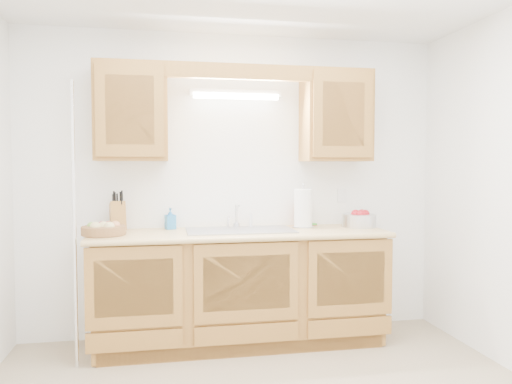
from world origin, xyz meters
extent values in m
cube|color=white|center=(0.00, 1.50, 1.25)|extent=(3.50, 0.02, 2.50)
cube|color=white|center=(0.00, -1.50, 1.25)|extent=(3.50, 0.02, 2.50)
cube|color=#A97131|center=(0.00, 1.20, 0.44)|extent=(2.20, 0.60, 0.86)
cube|color=#D8B771|center=(0.00, 1.19, 0.88)|extent=(2.30, 0.63, 0.04)
cube|color=#A97131|center=(-0.83, 1.33, 1.83)|extent=(0.55, 0.33, 0.75)
cube|color=#A97131|center=(0.83, 1.33, 1.83)|extent=(0.55, 0.33, 0.75)
cube|color=#A97131|center=(0.00, 1.19, 2.14)|extent=(2.20, 0.05, 0.12)
cylinder|color=white|center=(0.00, 1.40, 1.98)|extent=(0.70, 0.05, 0.05)
cube|color=white|center=(0.00, 1.43, 2.01)|extent=(0.76, 0.06, 0.05)
cube|color=#9E9EA3|center=(0.00, 1.21, 0.90)|extent=(0.84, 0.46, 0.01)
cube|color=#9E9EA3|center=(-0.21, 1.21, 0.82)|extent=(0.39, 0.40, 0.16)
cube|color=#9E9EA3|center=(0.21, 1.21, 0.82)|extent=(0.39, 0.40, 0.16)
cylinder|color=silver|center=(0.00, 1.41, 0.92)|extent=(0.06, 0.06, 0.04)
cylinder|color=silver|center=(0.00, 1.41, 1.00)|extent=(0.02, 0.02, 0.16)
cylinder|color=silver|center=(0.00, 1.35, 1.09)|extent=(0.02, 0.12, 0.02)
cylinder|color=white|center=(0.12, 1.41, 0.96)|extent=(0.03, 0.03, 0.12)
cylinder|color=silver|center=(-1.20, 0.94, 1.00)|extent=(0.03, 0.03, 2.00)
cube|color=white|center=(0.95, 1.49, 1.15)|extent=(0.08, 0.01, 0.12)
cylinder|color=olive|center=(-1.03, 1.14, 0.94)|extent=(0.39, 0.39, 0.06)
sphere|color=#D8C67F|center=(-1.08, 1.11, 0.96)|extent=(0.08, 0.08, 0.08)
sphere|color=#D8C67F|center=(-0.99, 1.10, 0.96)|extent=(0.08, 0.08, 0.08)
sphere|color=tan|center=(-0.95, 1.18, 0.96)|extent=(0.07, 0.07, 0.07)
sphere|color=#AA131E|center=(-1.05, 1.20, 0.96)|extent=(0.07, 0.07, 0.07)
sphere|color=#72A53F|center=(-1.12, 1.17, 0.96)|extent=(0.07, 0.07, 0.07)
sphere|color=#D8C67F|center=(-1.03, 1.14, 0.96)|extent=(0.08, 0.08, 0.08)
sphere|color=#AA131E|center=(-1.00, 1.22, 0.96)|extent=(0.07, 0.07, 0.07)
cube|color=#A97131|center=(-0.95, 1.35, 1.01)|extent=(0.15, 0.21, 0.25)
cylinder|color=black|center=(-0.98, 1.33, 1.15)|extent=(0.02, 0.04, 0.09)
cylinder|color=black|center=(-0.95, 1.33, 1.15)|extent=(0.02, 0.04, 0.09)
cylinder|color=black|center=(-0.92, 1.33, 1.15)|extent=(0.02, 0.04, 0.09)
cylinder|color=black|center=(-0.97, 1.38, 1.16)|extent=(0.02, 0.04, 0.09)
cylinder|color=black|center=(-0.93, 1.38, 1.16)|extent=(0.02, 0.04, 0.09)
cylinder|color=black|center=(-0.98, 1.41, 1.17)|extent=(0.02, 0.04, 0.09)
cylinder|color=black|center=(-0.92, 1.41, 1.17)|extent=(0.02, 0.04, 0.09)
cylinder|color=#DD420C|center=(0.54, 1.44, 1.00)|extent=(0.09, 0.09, 0.19)
cylinder|color=white|center=(0.54, 1.44, 1.10)|extent=(0.07, 0.07, 0.01)
imported|color=#2678C0|center=(-0.54, 1.41, 0.99)|extent=(0.10, 0.10, 0.17)
cube|color=#CC333F|center=(0.65, 1.43, 0.90)|extent=(0.11, 0.08, 0.01)
cube|color=green|center=(0.65, 1.43, 0.91)|extent=(0.11, 0.08, 0.02)
cylinder|color=silver|center=(0.54, 1.29, 0.91)|extent=(0.18, 0.18, 0.01)
cylinder|color=silver|center=(0.54, 1.29, 1.08)|extent=(0.02, 0.02, 0.37)
cylinder|color=white|center=(0.54, 1.29, 1.07)|extent=(0.16, 0.16, 0.31)
sphere|color=silver|center=(0.54, 1.29, 1.27)|extent=(0.02, 0.02, 0.02)
cylinder|color=silver|center=(1.02, 1.26, 0.95)|extent=(0.34, 0.34, 0.11)
sphere|color=#AA131E|center=(0.99, 1.26, 1.01)|extent=(0.08, 0.08, 0.08)
sphere|color=#AA131E|center=(1.05, 1.28, 1.01)|extent=(0.08, 0.08, 0.08)
sphere|color=#AA131E|center=(1.02, 1.23, 1.01)|extent=(0.08, 0.08, 0.08)
sphere|color=#AA131E|center=(1.06, 1.24, 1.01)|extent=(0.08, 0.08, 0.08)
camera|label=1|loc=(-0.60, -2.66, 1.41)|focal=35.00mm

